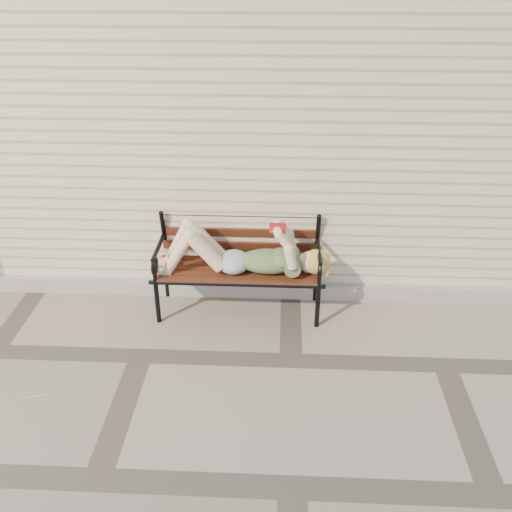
{
  "coord_description": "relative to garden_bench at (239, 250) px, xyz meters",
  "views": [
    {
      "loc": [
        1.14,
        -3.7,
        3.01
      ],
      "look_at": [
        0.93,
        0.64,
        0.63
      ],
      "focal_mm": 40.0,
      "sensor_mm": 36.0,
      "label": 1
    }
  ],
  "objects": [
    {
      "name": "reading_woman",
      "position": [
        0.01,
        -0.13,
        0.04
      ],
      "size": [
        1.53,
        0.35,
        0.48
      ],
      "color": "#0A4149",
      "rests_on": "ground"
    },
    {
      "name": "foundation_strip",
      "position": [
        -0.77,
        0.15,
        -0.51
      ],
      "size": [
        8.0,
        0.1,
        0.15
      ],
      "primitive_type": "cube",
      "color": "gray",
      "rests_on": "ground"
    },
    {
      "name": "garden_bench",
      "position": [
        0.0,
        0.0,
        0.0
      ],
      "size": [
        1.62,
        0.64,
        1.05
      ],
      "color": "black",
      "rests_on": "ground"
    },
    {
      "name": "ground",
      "position": [
        -0.77,
        -0.82,
        -0.59
      ],
      "size": [
        80.0,
        80.0,
        0.0
      ],
      "primitive_type": "plane",
      "color": "gray",
      "rests_on": "ground"
    },
    {
      "name": "house_wall",
      "position": [
        -0.77,
        2.18,
        0.91
      ],
      "size": [
        8.0,
        4.0,
        3.0
      ],
      "primitive_type": "cube",
      "color": "beige",
      "rests_on": "ground"
    }
  ]
}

